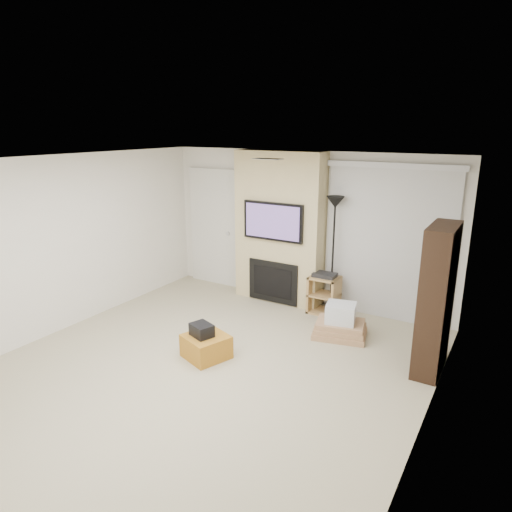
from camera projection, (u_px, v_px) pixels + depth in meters
The scene contains 15 objects.
floor at pixel (206, 369), 5.59m from camera, with size 5.00×5.50×0.00m, color tan.
ceiling at pixel (199, 162), 4.90m from camera, with size 5.00×5.50×0.00m, color white.
wall_back at pixel (304, 228), 7.51m from camera, with size 5.00×2.50×0.00m, color white.
wall_left at pixel (62, 244), 6.47m from camera, with size 5.50×2.50×0.00m, color white.
wall_right at pixel (430, 317), 4.01m from camera, with size 5.50×2.50×0.00m, color white.
hvac_vent at pixel (268, 159), 5.36m from camera, with size 0.35×0.18×0.01m, color silver.
ottoman at pixel (206, 346), 5.84m from camera, with size 0.50×0.50×0.30m, color #AB6F1E.
black_bag at pixel (202, 330), 5.78m from camera, with size 0.28×0.22×0.16m, color black.
fireplace_wall at pixel (279, 229), 7.52m from camera, with size 1.50×0.47×2.50m.
entry_door at pixel (214, 228), 8.42m from camera, with size 1.02×0.11×2.14m.
vertical_blinds at pixel (388, 238), 6.78m from camera, with size 1.98×0.10×2.37m.
floor_lamp at pixel (334, 222), 6.95m from camera, with size 0.27×0.27×1.85m.
av_stand at pixel (324, 292), 7.20m from camera, with size 0.45×0.38×0.66m.
box_stack at pixel (340, 324), 6.42m from camera, with size 0.83×0.70×0.49m.
bookshelf at pixel (436, 300), 5.36m from camera, with size 0.30×0.80×1.80m.
Camera 1 is at (3.08, -3.97, 2.87)m, focal length 32.00 mm.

